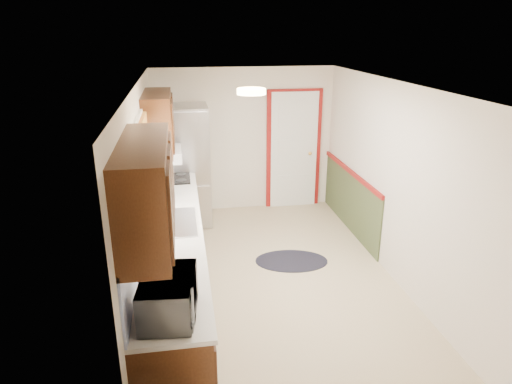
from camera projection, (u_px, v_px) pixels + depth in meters
name	position (u px, v px, depth m)	size (l,w,h in m)	color
room_shell	(274.00, 189.00, 5.33)	(3.20, 5.20, 2.52)	tan
kitchen_run	(169.00, 237.00, 5.00)	(0.63, 4.00, 2.20)	#3D1E0D
back_wall_trim	(305.00, 160.00, 7.65)	(1.12, 2.30, 2.08)	maroon
ceiling_fixture	(251.00, 91.00, 4.71)	(0.30, 0.30, 0.06)	#FFD88C
microwave	(168.00, 293.00, 3.36)	(0.58, 0.32, 0.39)	white
refrigerator	(184.00, 166.00, 7.15)	(0.79, 0.79, 1.88)	#B7B7BC
rug	(291.00, 261.00, 6.17)	(0.98, 0.63, 0.01)	black
cooktop	(173.00, 178.00, 6.53)	(0.48, 0.58, 0.02)	black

